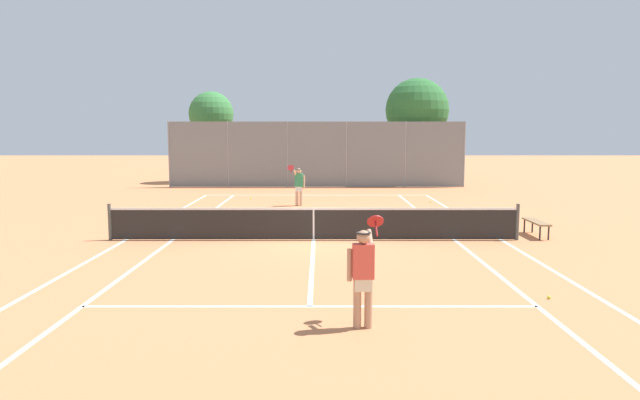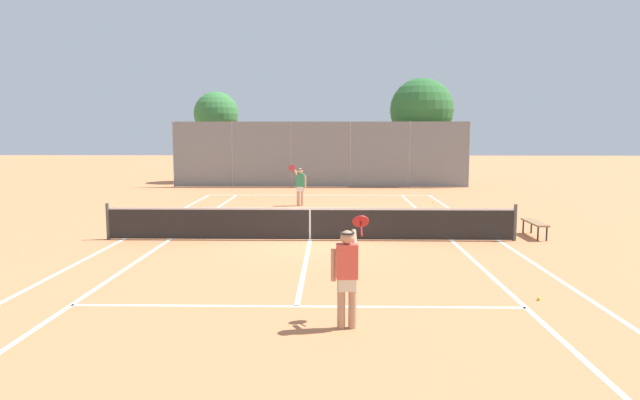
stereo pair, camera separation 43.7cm
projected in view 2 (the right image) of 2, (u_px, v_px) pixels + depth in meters
ground_plane at (310, 240)px, 16.68m from camera, size 120.00×120.00×0.00m
court_line_markings at (310, 240)px, 16.68m from camera, size 11.10×23.90×0.01m
tennis_net at (310, 223)px, 16.62m from camera, size 12.00×0.10×1.07m
player_near_side at (347, 272)px, 9.09m from camera, size 0.64×0.75×1.77m
player_far_left at (300, 184)px, 24.32m from camera, size 0.73×0.72×1.77m
loose_tennis_ball_0 at (253, 198)px, 26.78m from camera, size 0.07×0.07×0.07m
loose_tennis_ball_1 at (539, 299)px, 10.70m from camera, size 0.07×0.07×0.07m
loose_tennis_ball_2 at (432, 202)px, 25.42m from camera, size 0.07×0.07×0.07m
courtside_bench at (535, 223)px, 17.12m from camera, size 0.36×1.50×0.47m
back_fence at (321, 154)px, 32.41m from camera, size 16.91×0.08×3.75m
tree_behind_left at (217, 116)px, 35.64m from camera, size 2.77×2.77×5.65m
tree_behind_right at (420, 112)px, 34.23m from camera, size 3.81×3.81×6.36m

